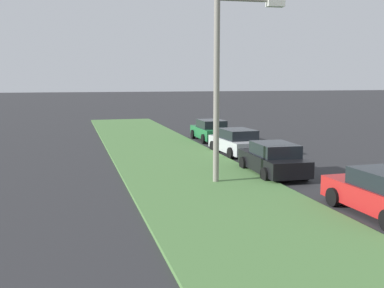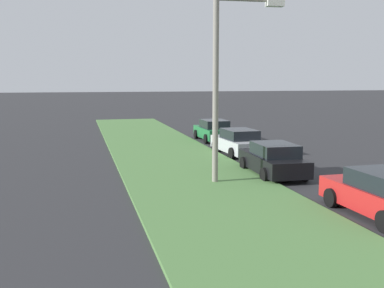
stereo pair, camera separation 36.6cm
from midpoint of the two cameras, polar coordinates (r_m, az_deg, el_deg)
name	(u,v)px [view 1 (the left image)]	position (r m, az deg, el deg)	size (l,w,h in m)	color
grass_median	(198,181)	(19.07, 0.23, -4.65)	(60.00, 6.00, 0.12)	#517F42
parked_car_black	(273,159)	(20.67, 9.61, -1.91)	(4.35, 2.12, 1.47)	black
parked_car_silver	(237,142)	(26.08, 5.19, 0.23)	(4.39, 2.20, 1.47)	#B2B5BA
parked_car_green	(211,131)	(31.91, 2.03, 1.69)	(4.30, 2.02, 1.47)	#1E6B38
streetlight	(225,76)	(18.42, 3.59, 8.46)	(0.46, 2.88, 7.50)	gray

